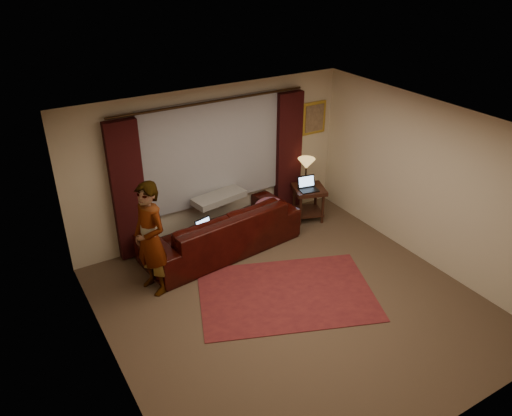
{
  "coord_description": "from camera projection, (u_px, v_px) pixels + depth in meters",
  "views": [
    {
      "loc": [
        -3.37,
        -4.58,
        4.59
      ],
      "look_at": [
        0.1,
        1.2,
        1.0
      ],
      "focal_mm": 35.0,
      "sensor_mm": 36.0,
      "label": 1
    }
  ],
  "objects": [
    {
      "name": "floor",
      "position": [
        293.0,
        305.0,
        7.15
      ],
      "size": [
        5.0,
        5.0,
        0.01
      ],
      "primitive_type": "cube",
      "color": "brown",
      "rests_on": "ground"
    },
    {
      "name": "ceiling",
      "position": [
        301.0,
        132.0,
        5.93
      ],
      "size": [
        5.0,
        5.0,
        0.02
      ],
      "primitive_type": "cube",
      "color": "silver",
      "rests_on": "ground"
    },
    {
      "name": "wall_back",
      "position": [
        211.0,
        163.0,
        8.43
      ],
      "size": [
        5.0,
        0.02,
        2.6
      ],
      "primitive_type": "cube",
      "color": "beige",
      "rests_on": "ground"
    },
    {
      "name": "wall_front",
      "position": [
        451.0,
        342.0,
        4.65
      ],
      "size": [
        5.0,
        0.02,
        2.6
      ],
      "primitive_type": "cube",
      "color": "beige",
      "rests_on": "ground"
    },
    {
      "name": "wall_left",
      "position": [
        107.0,
        286.0,
        5.41
      ],
      "size": [
        0.02,
        5.0,
        2.6
      ],
      "primitive_type": "cube",
      "color": "beige",
      "rests_on": "ground"
    },
    {
      "name": "wall_right",
      "position": [
        430.0,
        185.0,
        7.68
      ],
      "size": [
        0.02,
        5.0,
        2.6
      ],
      "primitive_type": "cube",
      "color": "beige",
      "rests_on": "ground"
    },
    {
      "name": "sheer_curtain",
      "position": [
        213.0,
        153.0,
        8.29
      ],
      "size": [
        2.5,
        0.05,
        1.8
      ],
      "primitive_type": "cube",
      "color": "#929299",
      "rests_on": "wall_back"
    },
    {
      "name": "drape_left",
      "position": [
        128.0,
        192.0,
        7.73
      ],
      "size": [
        0.5,
        0.14,
        2.3
      ],
      "primitive_type": "cube",
      "color": "black",
      "rests_on": "floor"
    },
    {
      "name": "drape_right",
      "position": [
        288.0,
        155.0,
        9.09
      ],
      "size": [
        0.5,
        0.14,
        2.3
      ],
      "primitive_type": "cube",
      "color": "black",
      "rests_on": "floor"
    },
    {
      "name": "curtain_rod",
      "position": [
        212.0,
        102.0,
        7.84
      ],
      "size": [
        0.04,
        0.04,
        3.4
      ],
      "primitive_type": "cylinder",
      "color": "black",
      "rests_on": "wall_back"
    },
    {
      "name": "picture_frame",
      "position": [
        314.0,
        118.0,
        9.15
      ],
      "size": [
        0.5,
        0.04,
        0.6
      ],
      "primitive_type": "cube",
      "color": "gold",
      "rests_on": "wall_back"
    },
    {
      "name": "sofa",
      "position": [
        220.0,
        221.0,
        8.21
      ],
      "size": [
        2.77,
        1.44,
        1.07
      ],
      "primitive_type": "imported",
      "rotation": [
        0.0,
        0.0,
        3.26
      ],
      "color": "black",
      "rests_on": "floor"
    },
    {
      "name": "throw_blanket",
      "position": [
        219.0,
        182.0,
        8.28
      ],
      "size": [
        0.98,
        0.52,
        0.11
      ],
      "primitive_type": "cube",
      "rotation": [
        0.0,
        0.0,
        0.17
      ],
      "color": "gray",
      "rests_on": "sofa"
    },
    {
      "name": "clothing_pile",
      "position": [
        268.0,
        205.0,
        8.5
      ],
      "size": [
        0.57,
        0.48,
        0.21
      ],
      "primitive_type": "ellipsoid",
      "rotation": [
        0.0,
        0.0,
        -0.23
      ],
      "color": "#7A3D51",
      "rests_on": "sofa"
    },
    {
      "name": "laptop_sofa",
      "position": [
        208.0,
        227.0,
        7.82
      ],
      "size": [
        0.37,
        0.38,
        0.21
      ],
      "primitive_type": null,
      "rotation": [
        0.0,
        0.0,
        0.25
      ],
      "color": "black",
      "rests_on": "sofa"
    },
    {
      "name": "area_rug",
      "position": [
        286.0,
        293.0,
        7.37
      ],
      "size": [
        2.98,
        2.5,
        0.01
      ],
      "primitive_type": "cube",
      "rotation": [
        0.0,
        0.0,
        -0.37
      ],
      "color": "maroon",
      "rests_on": "floor"
    },
    {
      "name": "end_table",
      "position": [
        308.0,
        203.0,
        9.26
      ],
      "size": [
        0.7,
        0.7,
        0.64
      ],
      "primitive_type": "cube",
      "rotation": [
        0.0,
        0.0,
        -0.34
      ],
      "color": "black",
      "rests_on": "floor"
    },
    {
      "name": "tiffany_lamp",
      "position": [
        306.0,
        172.0,
        9.12
      ],
      "size": [
        0.39,
        0.39,
        0.51
      ],
      "primitive_type": null,
      "rotation": [
        0.0,
        0.0,
        -0.25
      ],
      "color": "olive",
      "rests_on": "end_table"
    },
    {
      "name": "laptop_table",
      "position": [
        309.0,
        184.0,
        8.95
      ],
      "size": [
        0.39,
        0.42,
        0.24
      ],
      "primitive_type": null,
      "rotation": [
        0.0,
        0.0,
        -0.19
      ],
      "color": "black",
      "rests_on": "end_table"
    },
    {
      "name": "person",
      "position": [
        150.0,
        239.0,
        7.08
      ],
      "size": [
        0.63,
        0.63,
        1.74
      ],
      "primitive_type": "imported",
      "rotation": [
        0.0,
        0.0,
        -1.31
      ],
      "color": "gray",
      "rests_on": "floor"
    }
  ]
}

